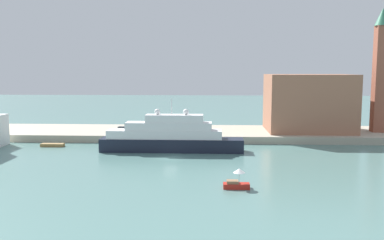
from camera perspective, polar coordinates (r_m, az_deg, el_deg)
The scene contains 10 objects.
ground at distance 79.96m, azimuth -2.98°, elevation -5.23°, with size 400.00×400.00×0.00m, color slate.
quay_dock at distance 105.43m, azimuth -1.56°, elevation -1.82°, with size 110.00×20.26×1.68m, color #ADA38E.
large_yacht at distance 86.25m, azimuth -3.04°, elevation -2.30°, with size 29.32×4.45×10.87m.
small_motorboat at distance 60.19m, azimuth 6.08°, elevation -8.34°, with size 3.72×1.67×2.87m.
work_barge at distance 96.81m, azimuth -18.44°, elevation -3.25°, with size 4.99×1.54×0.68m, color olive.
harbor_building at distance 107.49m, azimuth 15.56°, elevation 2.28°, with size 20.38×16.00×13.93m, color #9E664C.
bell_tower at distance 110.91m, azimuth 24.23°, elevation 6.68°, with size 3.61×3.61×29.55m.
parked_car at distance 102.79m, azimuth -9.21°, elevation -1.33°, with size 4.34×1.67×1.38m.
person_figure at distance 100.05m, azimuth -7.63°, elevation -1.41°, with size 0.36×0.36×1.70m.
mooring_bollard at distance 96.27m, azimuth 2.11°, elevation -1.92°, with size 0.55×0.55×0.77m, color black.
Camera 1 is at (7.89, -77.81, 16.68)m, focal length 39.21 mm.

